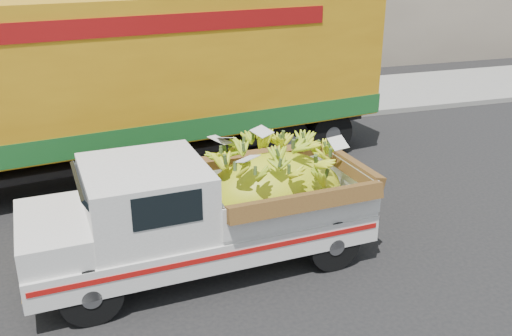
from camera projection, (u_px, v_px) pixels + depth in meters
name	position (u px, v px, depth m)	size (l,w,h in m)	color
ground	(199.00, 286.00, 8.49)	(100.00, 100.00, 0.00)	black
curb	(136.00, 135.00, 14.87)	(60.00, 0.25, 0.15)	gray
sidewalk	(127.00, 114.00, 16.73)	(60.00, 4.00, 0.14)	gray
pickup_truck	(226.00, 206.00, 8.79)	(5.32, 2.24, 1.82)	black
semi_trailer	(117.00, 79.00, 11.80)	(12.06, 4.23, 3.80)	black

